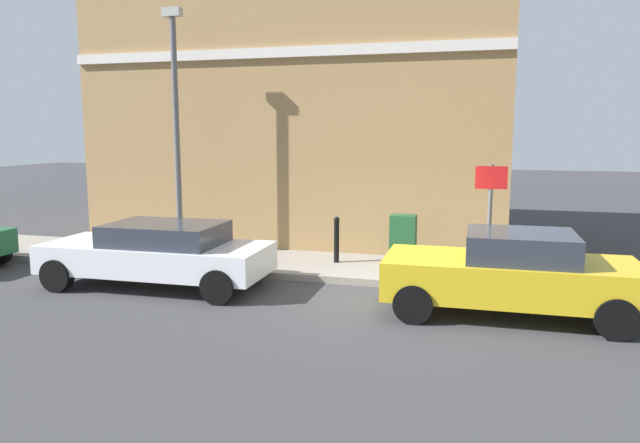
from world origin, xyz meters
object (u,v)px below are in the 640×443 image
at_px(car_yellow, 511,273).
at_px(bollard_near_cabinet, 337,238).
at_px(utility_cabinet, 403,243).
at_px(lamppost, 176,122).
at_px(car_white, 159,253).
at_px(street_sign, 490,205).

xyz_separation_m(car_yellow, bollard_near_cabinet, (2.56, 3.64, -0.03)).
xyz_separation_m(utility_cabinet, lamppost, (0.03, 5.38, 2.62)).
height_order(car_yellow, car_white, car_yellow).
bearing_deg(car_yellow, bollard_near_cabinet, -35.83).
relative_size(car_yellow, utility_cabinet, 3.58).
height_order(car_yellow, utility_cabinet, car_yellow).
bearing_deg(utility_cabinet, car_white, 117.52).
bearing_deg(bollard_near_cabinet, car_yellow, -125.17).
height_order(utility_cabinet, lamppost, lamppost).
xyz_separation_m(bollard_near_cabinet, lamppost, (-0.07, 3.87, 2.60)).
xyz_separation_m(car_white, lamppost, (2.39, 0.84, 2.61)).
height_order(car_white, bollard_near_cabinet, car_white).
xyz_separation_m(car_yellow, car_white, (0.10, 6.67, -0.04)).
bearing_deg(utility_cabinet, street_sign, -113.41).
distance_m(bollard_near_cabinet, lamppost, 4.66).
height_order(car_white, lamppost, lamppost).
bearing_deg(utility_cabinet, bollard_near_cabinet, 86.20).
height_order(car_yellow, lamppost, lamppost).
bearing_deg(street_sign, lamppost, 83.66).
relative_size(car_yellow, lamppost, 0.72).
xyz_separation_m(car_white, bollard_near_cabinet, (2.46, -3.03, 0.01)).
xyz_separation_m(street_sign, lamppost, (0.79, 7.14, 1.64)).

